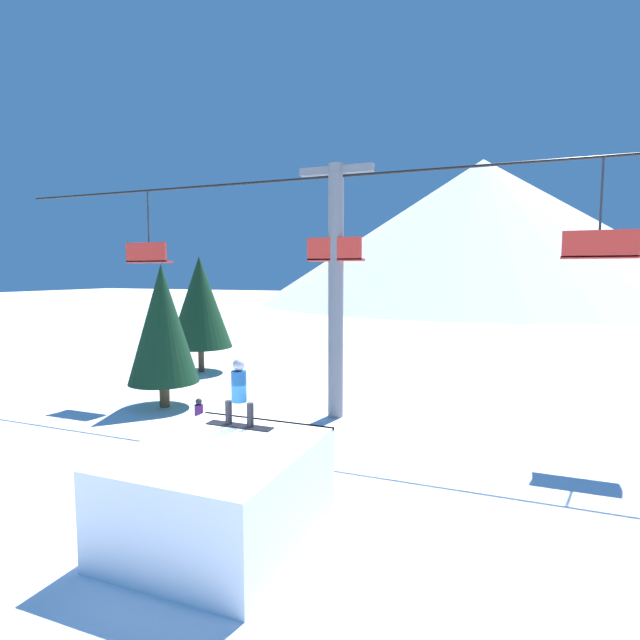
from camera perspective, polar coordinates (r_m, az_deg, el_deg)
ground_plane at (r=10.41m, az=-13.58°, el=-21.48°), size 220.00×220.00×0.00m
mountain_ridge at (r=82.77m, az=17.96°, el=9.56°), size 68.62×68.62×22.08m
snow_ramp at (r=9.45m, az=-11.24°, el=-18.73°), size 2.97×3.52×1.66m
snowboarder at (r=9.99m, az=-9.24°, el=-8.18°), size 1.40×0.30×1.36m
chairlift at (r=15.93m, az=1.80°, el=5.47°), size 25.96×0.49×8.08m
pine_tree_near at (r=18.05m, az=-17.56°, el=-0.43°), size 2.42×2.42×4.99m
pine_tree_far at (r=24.07m, az=-13.56°, el=2.01°), size 2.95×2.95×5.47m
distant_skier at (r=14.46m, az=-13.65°, el=-10.86°), size 0.24×0.24×1.23m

